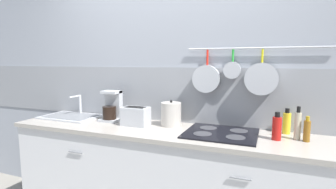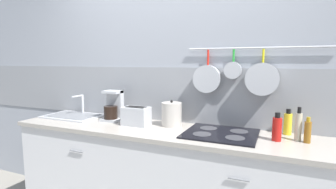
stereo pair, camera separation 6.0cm
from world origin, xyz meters
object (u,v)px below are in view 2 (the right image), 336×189
(coffee_maker, at_px, (113,108))
(toaster, at_px, (136,116))
(kettle, at_px, (172,114))
(bottle_hot_sauce, at_px, (298,126))
(bottle_olive_oil, at_px, (308,132))
(bottle_sesame_oil, at_px, (288,123))
(bottle_vinegar, at_px, (277,128))

(coffee_maker, bearing_deg, toaster, -15.40)
(kettle, height_order, bottle_hot_sauce, bottle_hot_sauce)
(kettle, height_order, bottle_olive_oil, kettle)
(coffee_maker, height_order, bottle_sesame_oil, coffee_maker)
(toaster, bearing_deg, kettle, 18.80)
(kettle, bearing_deg, coffee_maker, -178.22)
(coffee_maker, relative_size, kettle, 1.25)
(coffee_maker, relative_size, bottle_sesame_oil, 1.43)
(toaster, xyz_separation_m, bottle_sesame_oil, (1.24, 0.20, 0.01))
(bottle_sesame_oil, relative_size, bottle_olive_oil, 1.10)
(kettle, xyz_separation_m, bottle_hot_sauce, (1.00, -0.04, 0.00))
(kettle, relative_size, bottle_sesame_oil, 1.14)
(toaster, bearing_deg, bottle_sesame_oil, 9.39)
(toaster, relative_size, bottle_hot_sauce, 1.03)
(kettle, xyz_separation_m, bottle_vinegar, (0.86, -0.11, -0.01))
(bottle_hot_sauce, bearing_deg, coffee_maker, 179.07)
(toaster, xyz_separation_m, kettle, (0.30, 0.10, 0.02))
(kettle, bearing_deg, toaster, -161.20)
(coffee_maker, height_order, toaster, coffee_maker)
(toaster, height_order, bottle_hot_sauce, bottle_hot_sauce)
(bottle_olive_oil, bearing_deg, bottle_sesame_oil, 125.32)
(bottle_sesame_oil, height_order, bottle_olive_oil, bottle_sesame_oil)
(coffee_maker, bearing_deg, kettle, 1.78)
(bottle_vinegar, bearing_deg, bottle_olive_oil, 9.91)
(bottle_hot_sauce, bearing_deg, bottle_olive_oil, -25.01)
(bottle_vinegar, bearing_deg, bottle_hot_sauce, 23.84)
(bottle_vinegar, bearing_deg, toaster, 179.78)
(bottle_sesame_oil, bearing_deg, kettle, -173.77)
(kettle, distance_m, bottle_hot_sauce, 1.00)
(bottle_vinegar, relative_size, bottle_hot_sauce, 0.84)
(bottle_vinegar, distance_m, bottle_olive_oil, 0.20)
(toaster, relative_size, bottle_sesame_oil, 1.25)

